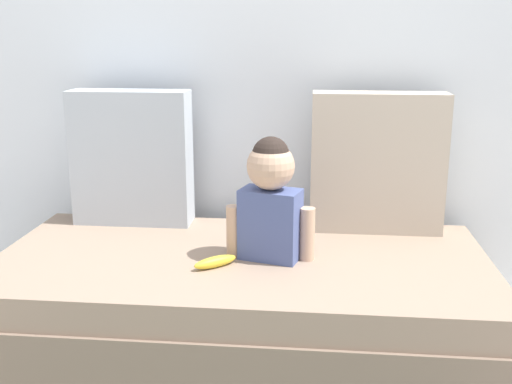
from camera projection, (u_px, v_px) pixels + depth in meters
ground_plane at (242, 338)px, 2.38m from camera, size 12.00×12.00×0.00m
back_wall at (257, 27)px, 2.66m from camera, size 5.11×0.10×2.37m
couch at (242, 298)px, 2.34m from camera, size 1.91×0.95×0.35m
throw_pillow_left at (132, 158)px, 2.63m from camera, size 0.51×0.16×0.58m
throw_pillow_right at (377, 163)px, 2.52m from camera, size 0.55×0.16×0.58m
toddler at (270, 195)px, 2.20m from camera, size 0.33×0.18×0.46m
banana at (215, 262)px, 2.17m from camera, size 0.16×0.14×0.04m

